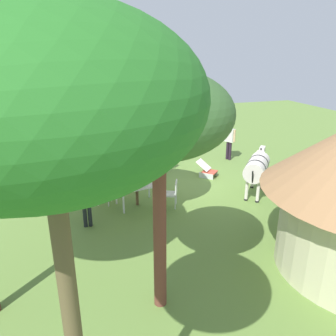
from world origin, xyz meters
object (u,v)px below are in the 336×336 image
object	(u,v)px
guest_behind_table	(130,161)
zebra_nearest_camera	(257,167)
patio_dining_table	(137,187)
acacia_tree_far_lawn	(159,116)
striped_lounge_chair	(207,170)
guest_beside_umbrella	(86,196)
acacia_tree_right_background	(44,104)
zebra_by_umbrella	(153,147)
standing_watcher	(230,138)
shade_umbrella	(134,121)
patio_chair_near_hut	(101,189)
patio_chair_near_lawn	(173,192)

from	to	relation	value
guest_behind_table	zebra_nearest_camera	world-z (taller)	guest_behind_table
patio_dining_table	acacia_tree_far_lawn	world-z (taller)	acacia_tree_far_lawn
striped_lounge_chair	zebra_nearest_camera	xyz separation A→B (m)	(-0.92, 2.14, 0.78)
guest_beside_umbrella	acacia_tree_right_background	world-z (taller)	acacia_tree_right_background
striped_lounge_chair	patio_dining_table	bearing A→B (deg)	-17.94
guest_behind_table	zebra_by_umbrella	xyz separation A→B (m)	(-1.35, -1.72, -0.06)
zebra_nearest_camera	standing_watcher	bearing A→B (deg)	117.12
patio_dining_table	zebra_by_umbrella	world-z (taller)	zebra_by_umbrella
striped_lounge_chair	guest_beside_umbrella	bearing A→B (deg)	-17.31
shade_umbrella	zebra_by_umbrella	xyz separation A→B (m)	(-1.48, -3.34, -1.88)
standing_watcher	acacia_tree_far_lawn	world-z (taller)	acacia_tree_far_lawn
shade_umbrella	patio_dining_table	size ratio (longest dim) A/B	2.34
guest_beside_umbrella	patio_dining_table	bearing A→B (deg)	-154.73
patio_chair_near_hut	standing_watcher	xyz separation A→B (m)	(-6.26, -2.96, 0.53)
patio_dining_table	guest_behind_table	bearing A→B (deg)	-94.45
acacia_tree_right_background	patio_chair_near_lawn	bearing A→B (deg)	-115.77
standing_watcher	zebra_by_umbrella	xyz separation A→B (m)	(3.68, 0.08, -0.09)
patio_chair_near_lawn	zebra_by_umbrella	distance (m)	3.86
patio_chair_near_lawn	guest_behind_table	size ratio (longest dim) A/B	0.53
striped_lounge_chair	zebra_nearest_camera	distance (m)	2.45
patio_dining_table	patio_chair_near_lawn	distance (m)	1.20
patio_chair_near_lawn	guest_beside_umbrella	xyz separation A→B (m)	(2.79, 0.47, 0.45)
zebra_by_umbrella	shade_umbrella	bearing A→B (deg)	-128.39
guest_beside_umbrella	striped_lounge_chair	size ratio (longest dim) A/B	1.72
patio_chair_near_lawn	guest_beside_umbrella	distance (m)	2.86
patio_chair_near_hut	striped_lounge_chair	xyz separation A→B (m)	(-4.41, -1.26, -0.26)
patio_chair_near_hut	standing_watcher	bearing A→B (deg)	137.72
patio_chair_near_lawn	striped_lounge_chair	world-z (taller)	patio_chair_near_lawn
striped_lounge_chair	guest_behind_table	bearing A→B (deg)	-43.59
patio_dining_table	striped_lounge_chair	size ratio (longest dim) A/B	1.54
patio_chair_near_hut	guest_behind_table	xyz separation A→B (m)	(-1.23, -1.16, 0.49)
acacia_tree_far_lawn	shade_umbrella	bearing A→B (deg)	-96.71
guest_behind_table	zebra_nearest_camera	distance (m)	4.58
striped_lounge_chair	zebra_by_umbrella	bearing A→B (deg)	-87.02
guest_behind_table	zebra_nearest_camera	size ratio (longest dim) A/B	0.91
guest_behind_table	acacia_tree_right_background	distance (m)	9.81
standing_watcher	acacia_tree_far_lawn	bearing A→B (deg)	118.45
patio_dining_table	zebra_by_umbrella	distance (m)	3.66
zebra_nearest_camera	striped_lounge_chair	bearing A→B (deg)	154.07
zebra_nearest_camera	guest_behind_table	bearing A→B (deg)	-165.66
patio_chair_near_hut	acacia_tree_far_lawn	bearing A→B (deg)	28.81
patio_chair_near_hut	patio_chair_near_lawn	size ratio (longest dim) A/B	1.00
patio_dining_table	shade_umbrella	bearing A→B (deg)	-14.04
guest_beside_umbrella	acacia_tree_right_background	bearing A→B (deg)	81.65
patio_dining_table	guest_behind_table	world-z (taller)	guest_behind_table
zebra_by_umbrella	striped_lounge_chair	bearing A→B (deg)	-56.12
shade_umbrella	acacia_tree_right_background	distance (m)	7.75
patio_dining_table	zebra_nearest_camera	bearing A→B (deg)	174.35
patio_chair_near_hut	guest_beside_umbrella	distance (m)	1.59
guest_behind_table	acacia_tree_right_background	size ratio (longest dim) A/B	0.32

